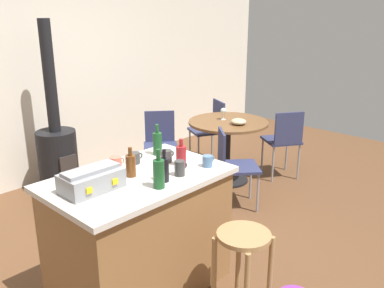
# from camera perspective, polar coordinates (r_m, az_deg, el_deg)

# --- Properties ---
(ground_plane) EXTENTS (8.80, 8.80, 0.00)m
(ground_plane) POSITION_cam_1_polar(r_m,az_deg,el_deg) (3.85, -0.89, -13.72)
(ground_plane) COLOR brown
(back_wall) EXTENTS (8.00, 0.10, 2.70)m
(back_wall) POSITION_cam_1_polar(r_m,az_deg,el_deg) (5.26, -20.00, 9.53)
(back_wall) COLOR silver
(back_wall) RESTS_ON ground_plane
(kitchen_island) EXTENTS (1.27, 0.80, 0.92)m
(kitchen_island) POSITION_cam_1_polar(r_m,az_deg,el_deg) (3.13, -7.12, -12.10)
(kitchen_island) COLOR olive
(kitchen_island) RESTS_ON ground_plane
(wooden_stool) EXTENTS (0.35, 0.35, 0.65)m
(wooden_stool) POSITION_cam_1_polar(r_m,az_deg,el_deg) (2.84, 7.01, -14.94)
(wooden_stool) COLOR #A37A4C
(wooden_stool) RESTS_ON ground_plane
(dining_table) EXTENTS (0.95, 0.95, 0.76)m
(dining_table) POSITION_cam_1_polar(r_m,az_deg,el_deg) (5.02, 4.95, 1.15)
(dining_table) COLOR black
(dining_table) RESTS_ON ground_plane
(folding_chair_near) EXTENTS (0.54, 0.54, 0.85)m
(folding_chair_near) POSITION_cam_1_polar(r_m,az_deg,el_deg) (5.69, 2.56, 2.39)
(folding_chair_near) COLOR navy
(folding_chair_near) RESTS_ON ground_plane
(folding_chair_far) EXTENTS (0.56, 0.56, 0.86)m
(folding_chair_far) POSITION_cam_1_polar(r_m,az_deg,el_deg) (5.01, -4.36, 0.31)
(folding_chair_far) COLOR navy
(folding_chair_far) RESTS_ON ground_plane
(folding_chair_left) EXTENTS (0.56, 0.56, 0.85)m
(folding_chair_left) POSITION_cam_1_polar(r_m,az_deg,el_deg) (4.37, 5.59, -2.59)
(folding_chair_left) COLOR navy
(folding_chair_left) RESTS_ON ground_plane
(folding_chair_right) EXTENTS (0.55, 0.55, 0.87)m
(folding_chair_right) POSITION_cam_1_polar(r_m,az_deg,el_deg) (5.23, 12.49, 0.78)
(folding_chair_right) COLOR navy
(folding_chair_right) RESTS_ON ground_plane
(wood_stove) EXTENTS (0.44, 0.45, 1.94)m
(wood_stove) POSITION_cam_1_polar(r_m,az_deg,el_deg) (4.93, -17.99, -0.98)
(wood_stove) COLOR black
(wood_stove) RESTS_ON ground_plane
(toolbox) EXTENTS (0.38, 0.24, 0.15)m
(toolbox) POSITION_cam_1_polar(r_m,az_deg,el_deg) (2.73, -13.62, -4.79)
(toolbox) COLOR gray
(toolbox) RESTS_ON kitchen_island
(bottle_0) EXTENTS (0.07, 0.07, 0.25)m
(bottle_0) POSITION_cam_1_polar(r_m,az_deg,el_deg) (3.31, -4.77, 0.14)
(bottle_0) COLOR #194C23
(bottle_0) RESTS_ON kitchen_island
(bottle_1) EXTENTS (0.07, 0.07, 0.26)m
(bottle_1) POSITION_cam_1_polar(r_m,az_deg,el_deg) (2.69, -4.58, -4.00)
(bottle_1) COLOR #194C23
(bottle_1) RESTS_ON kitchen_island
(bottle_2) EXTENTS (0.07, 0.07, 0.21)m
(bottle_2) POSITION_cam_1_polar(r_m,az_deg,el_deg) (2.90, -8.41, -2.88)
(bottle_2) COLOR #603314
(bottle_2) RESTS_ON kitchen_island
(bottle_3) EXTENTS (0.08, 0.08, 0.20)m
(bottle_3) POSITION_cam_1_polar(r_m,az_deg,el_deg) (3.08, -1.50, -1.53)
(bottle_3) COLOR maroon
(bottle_3) RESTS_ON kitchen_island
(bottle_4) EXTENTS (0.06, 0.06, 0.23)m
(bottle_4) POSITION_cam_1_polar(r_m,az_deg,el_deg) (2.79, -3.80, -3.45)
(bottle_4) COLOR black
(bottle_4) RESTS_ON kitchen_island
(cup_0) EXTENTS (0.12, 0.09, 0.09)m
(cup_0) POSITION_cam_1_polar(r_m,az_deg,el_deg) (3.06, -10.39, -2.58)
(cup_0) COLOR #DB6651
(cup_0) RESTS_ON kitchen_island
(cup_1) EXTENTS (0.12, 0.09, 0.09)m
(cup_1) POSITION_cam_1_polar(r_m,az_deg,el_deg) (3.17, -3.51, -1.64)
(cup_1) COLOR #383838
(cup_1) RESTS_ON kitchen_island
(cup_2) EXTENTS (0.11, 0.07, 0.11)m
(cup_2) POSITION_cam_1_polar(r_m,az_deg,el_deg) (2.90, -1.67, -3.32)
(cup_2) COLOR #383838
(cup_2) RESTS_ON kitchen_island
(cup_3) EXTENTS (0.11, 0.08, 0.08)m
(cup_3) POSITION_cam_1_polar(r_m,az_deg,el_deg) (3.07, 2.17, -2.35)
(cup_3) COLOR #4C7099
(cup_3) RESTS_ON kitchen_island
(cup_4) EXTENTS (0.12, 0.08, 0.08)m
(cup_4) POSITION_cam_1_polar(r_m,az_deg,el_deg) (3.16, -7.83, -1.90)
(cup_4) COLOR #383838
(cup_4) RESTS_ON kitchen_island
(wine_glass) EXTENTS (0.07, 0.07, 0.14)m
(wine_glass) POSITION_cam_1_polar(r_m,az_deg,el_deg) (5.01, 4.34, 4.54)
(wine_glass) COLOR silver
(wine_glass) RESTS_ON dining_table
(serving_bowl) EXTENTS (0.18, 0.18, 0.07)m
(serving_bowl) POSITION_cam_1_polar(r_m,az_deg,el_deg) (4.83, 6.41, 3.08)
(serving_bowl) COLOR tan
(serving_bowl) RESTS_ON dining_table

